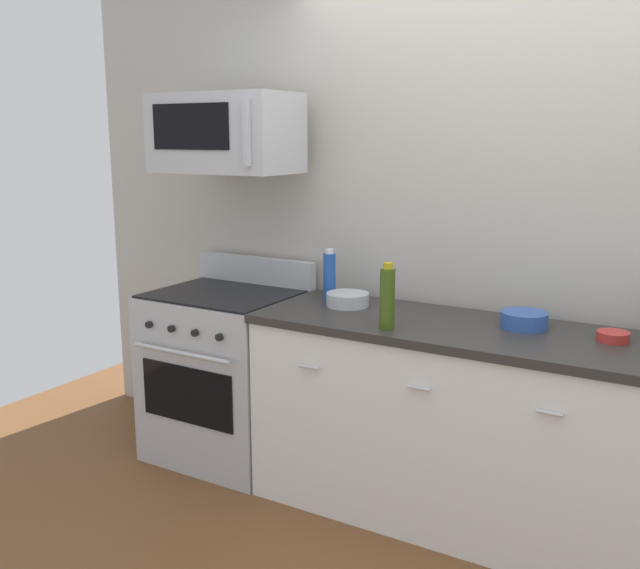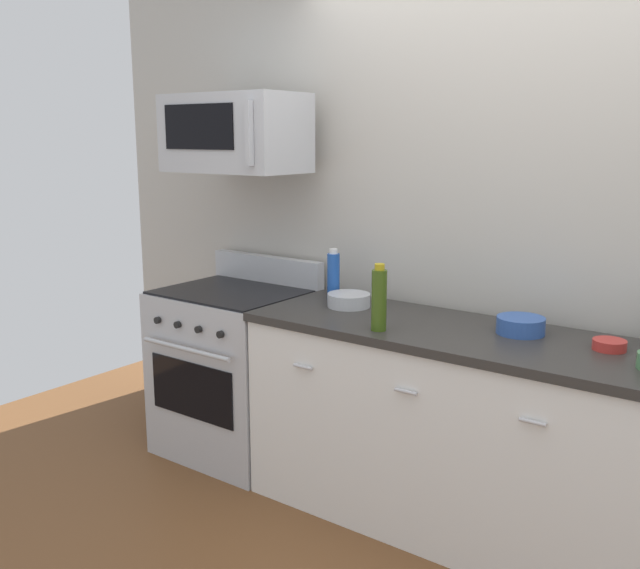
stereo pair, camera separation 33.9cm
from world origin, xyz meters
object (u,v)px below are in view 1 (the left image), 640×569
object	(u,v)px
range_oven	(227,373)
bowl_red_small	(613,336)
bowl_blue_mixing	(524,319)
bottle_olive_oil	(387,298)
microwave	(225,133)
bowl_steel_prep	(348,299)
bottle_soda_blue	(329,276)

from	to	relation	value
range_oven	bowl_red_small	distance (m)	1.99
range_oven	bowl_blue_mixing	distance (m)	1.64
range_oven	bottle_olive_oil	size ratio (longest dim) A/B	3.69
range_oven	bowl_red_small	world-z (taller)	range_oven
bowl_red_small	bowl_blue_mixing	size ratio (longest dim) A/B	0.64
microwave	bowl_steel_prep	distance (m)	1.06
bowl_red_small	bowl_steel_prep	world-z (taller)	bowl_steel_prep
range_oven	bottle_soda_blue	world-z (taller)	bottle_soda_blue
microwave	bowl_steel_prep	size ratio (longest dim) A/B	3.55
bottle_soda_blue	bowl_blue_mixing	world-z (taller)	bottle_soda_blue
range_oven	microwave	distance (m)	1.28
bottle_olive_oil	bowl_steel_prep	distance (m)	0.46
range_oven	bottle_olive_oil	distance (m)	1.22
microwave	bottle_olive_oil	bearing A→B (deg)	-13.63
bottle_soda_blue	bowl_steel_prep	distance (m)	0.19
bottle_olive_oil	bottle_soda_blue	distance (m)	0.61
range_oven	bottle_olive_oil	bearing A→B (deg)	-11.30
bowl_steel_prep	bottle_olive_oil	bearing A→B (deg)	-39.12
bottle_olive_oil	microwave	bearing A→B (deg)	166.37
bowl_red_small	bowl_blue_mixing	distance (m)	0.37
range_oven	bowl_blue_mixing	world-z (taller)	range_oven
range_oven	microwave	world-z (taller)	microwave
microwave	bowl_red_small	world-z (taller)	microwave
bottle_olive_oil	bottle_soda_blue	xyz separation A→B (m)	(-0.49, 0.36, -0.01)
range_oven	bottle_soda_blue	distance (m)	0.82
bowl_blue_mixing	bottle_soda_blue	bearing A→B (deg)	177.52
microwave	bowl_blue_mixing	world-z (taller)	microwave
range_oven	bottle_olive_oil	world-z (taller)	bottle_olive_oil
bottle_olive_oil	range_oven	bearing A→B (deg)	168.70
bottle_soda_blue	bowl_red_small	distance (m)	1.37
bottle_soda_blue	microwave	bearing A→B (deg)	-169.88
bowl_blue_mixing	microwave	bearing A→B (deg)	-177.91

